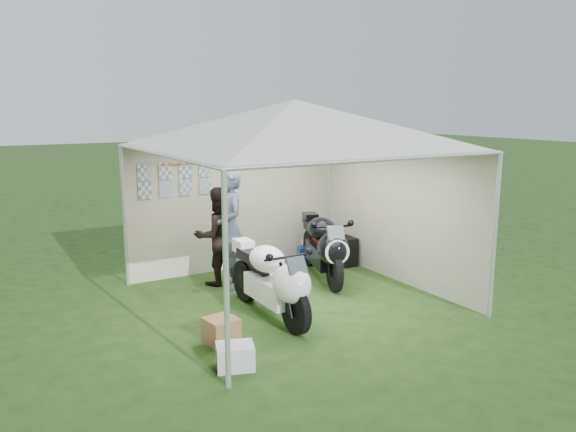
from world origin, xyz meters
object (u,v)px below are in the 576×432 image
Objects in this scene: person_dark_jacket at (217,236)px; person_blue_jacket at (230,228)px; motorcycle_white at (273,279)px; crate_0 at (235,356)px; equipment_box at (340,252)px; paddock_stand at (310,255)px; crate_1 at (221,331)px; canopy_tent at (293,129)px; motorcycle_black at (324,245)px.

person_blue_jacket reaches higher than person_dark_jacket.
motorcycle_white is 5.01× the size of crate_0.
person_dark_jacket is 3.10× the size of equipment_box.
paddock_stand is 0.83× the size of equipment_box.
equipment_box is 3.91m from crate_1.
paddock_stand is 3.81m from crate_1.
person_blue_jacket is at bearing -165.25° from paddock_stand.
person_dark_jacket reaches higher than equipment_box.
crate_0 is (-1.10, -1.11, -0.44)m from motorcycle_white.
canopy_tent reaches higher than paddock_stand.
motorcycle_black is 1.63m from person_blue_jacket.
motorcycle_black is at bearing -108.62° from paddock_stand.
motorcycle_black is 4.86× the size of paddock_stand.
crate_1 is at bearing 68.76° from person_dark_jacket.
crate_1 is at bearing -149.17° from canopy_tent.
motorcycle_black is at bearing 39.63° from crate_0.
canopy_tent is 3.43m from crate_0.
person_dark_jacket reaches higher than paddock_stand.
motorcycle_black is 1.30× the size of person_dark_jacket.
paddock_stand is at bearing 49.91° from canopy_tent.
canopy_tent is at bearing -146.45° from equipment_box.
paddock_stand is 2.08m from person_dark_jacket.
motorcycle_white is 1.12m from crate_1.
crate_1 reaches higher than crate_0.
canopy_tent is 3.12m from paddock_stand.
paddock_stand is 2.07m from person_blue_jacket.
equipment_box is at bearing 33.55° from canopy_tent.
person_dark_jacket is 4.45× the size of crate_1.
crate_0 is (-3.45, -2.79, -0.12)m from equipment_box.
motorcycle_black reaches higher than paddock_stand.
person_blue_jacket is at bearing 87.20° from motorcycle_white.
motorcycle_white is at bearing -132.98° from paddock_stand.
crate_0 is (-2.71, -2.25, -0.46)m from motorcycle_black.
paddock_stand is at bearing 40.65° from crate_1.
equipment_box is (1.70, 1.13, -2.31)m from canopy_tent.
person_blue_jacket is 3.07m from crate_0.
crate_0 is at bearing 71.35° from person_dark_jacket.
motorcycle_white is 1.62m from crate_0.
motorcycle_white is 4.83× the size of paddock_stand.
motorcycle_black is at bearing 31.06° from canopy_tent.
crate_1 is at bearing -20.22° from person_blue_jacket.
paddock_stand is 1.19× the size of crate_1.
motorcycle_white is 2.86m from paddock_stand.
canopy_tent reaches higher than person_dark_jacket.
crate_0 is at bearing -16.26° from person_blue_jacket.
canopy_tent is at bearing 40.70° from motorcycle_white.
person_dark_jacket is at bearing 67.44° from crate_1.
crate_0 is at bearing -134.17° from motorcycle_white.
motorcycle_white is at bearing -126.34° from motorcycle_black.
crate_1 is (-2.57, -1.54, -0.44)m from motorcycle_black.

